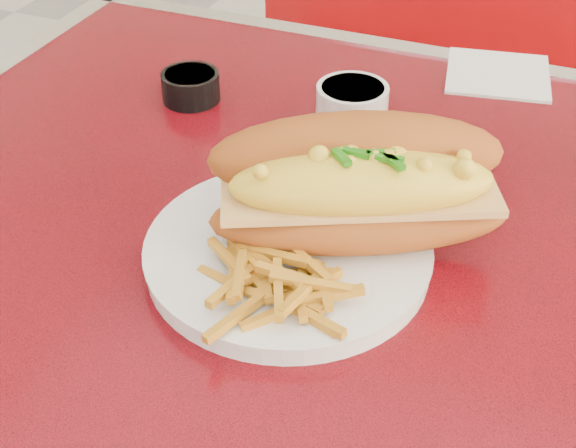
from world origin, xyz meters
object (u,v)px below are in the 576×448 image
at_px(mac_hoagie, 359,185).
at_px(fork, 325,276).
at_px(diner_table, 443,400).
at_px(booth_bench_far, 520,207).
at_px(dinner_plate, 288,253).
at_px(sauce_cup_left, 191,85).
at_px(gravy_ramekin, 352,104).

xyz_separation_m(mac_hoagie, fork, (-0.00, -0.07, -0.05)).
height_order(diner_table, mac_hoagie, mac_hoagie).
distance_m(booth_bench_far, dinner_plate, 1.00).
bearing_deg(diner_table, fork, -145.82).
xyz_separation_m(booth_bench_far, dinner_plate, (-0.14, -0.85, 0.49)).
relative_size(mac_hoagie, sauce_cup_left, 3.70).
bearing_deg(dinner_plate, sauce_cup_left, 132.94).
xyz_separation_m(diner_table, dinner_plate, (-0.14, -0.04, 0.17)).
distance_m(dinner_plate, mac_hoagie, 0.08).
height_order(booth_bench_far, sauce_cup_left, booth_bench_far).
relative_size(mac_hoagie, gravy_ramekin, 2.89).
xyz_separation_m(fork, gravy_ramekin, (-0.07, 0.27, 0.01)).
xyz_separation_m(booth_bench_far, sauce_cup_left, (-0.35, -0.63, 0.50)).
bearing_deg(mac_hoagie, booth_bench_far, 57.90).
distance_m(dinner_plate, fork, 0.05).
xyz_separation_m(fork, sauce_cup_left, (-0.25, 0.25, 0.00)).
distance_m(booth_bench_far, mac_hoagie, 0.98).
bearing_deg(fork, dinner_plate, 48.05).
bearing_deg(dinner_plate, mac_hoagie, 42.32).
height_order(dinner_plate, sauce_cup_left, sauce_cup_left).
bearing_deg(booth_bench_far, fork, -96.53).
bearing_deg(booth_bench_far, sauce_cup_left, -118.97).
relative_size(booth_bench_far, dinner_plate, 3.87).
xyz_separation_m(diner_table, sauce_cup_left, (-0.35, 0.18, 0.18)).
bearing_deg(gravy_ramekin, sauce_cup_left, -174.24).
bearing_deg(fork, gravy_ramekin, 2.94).
relative_size(mac_hoagie, fork, 2.12).
height_order(dinner_plate, fork, same).
bearing_deg(diner_table, dinner_plate, -163.06).
distance_m(fork, sauce_cup_left, 0.35).
height_order(gravy_ramekin, sauce_cup_left, gravy_ramekin).
relative_size(dinner_plate, fork, 2.38).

